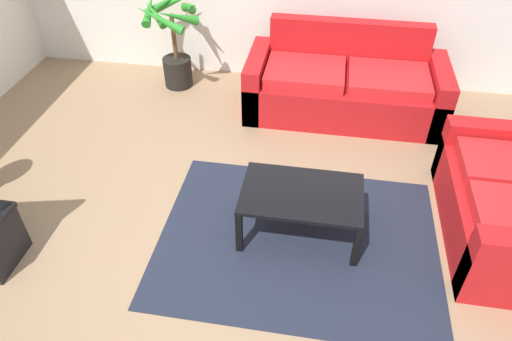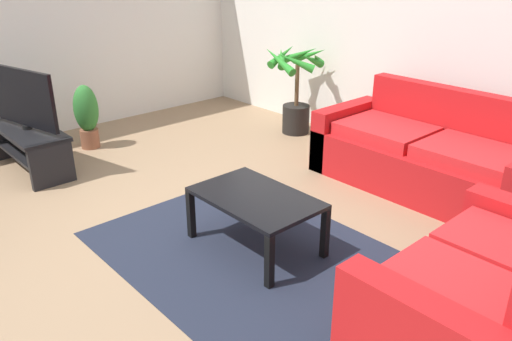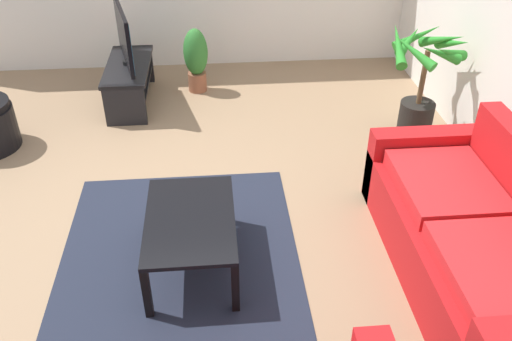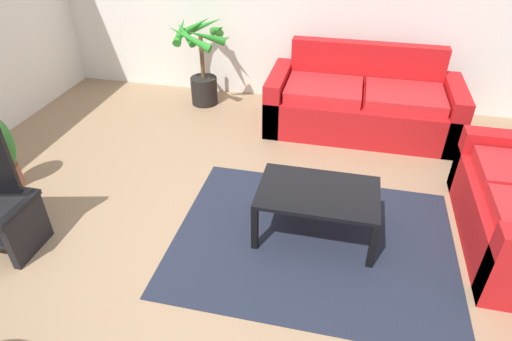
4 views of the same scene
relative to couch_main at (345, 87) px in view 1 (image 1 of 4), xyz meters
The scene contains 5 objects.
ground_plane 2.49m from the couch_main, 112.35° to the right, with size 6.60×6.60×0.00m, color #937556.
couch_main is the anchor object (origin of this frame).
coffee_table 1.91m from the couch_main, 98.79° to the right, with size 0.93×0.60×0.42m.
area_rug 2.03m from the couch_main, 98.36° to the right, with size 2.20×1.70×0.01m, color #1E2333.
potted_palm 1.98m from the couch_main, behind, with size 0.69×0.71×1.07m.
Camera 1 is at (0.74, -2.27, 2.84)m, focal length 33.12 mm.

